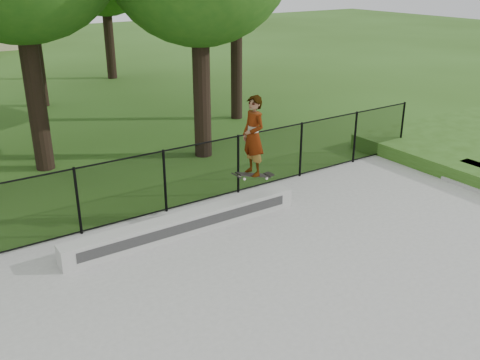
{
  "coord_description": "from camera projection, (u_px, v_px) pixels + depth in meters",
  "views": [
    {
      "loc": [
        -4.84,
        -4.36,
        5.34
      ],
      "look_at": [
        0.91,
        4.2,
        1.2
      ],
      "focal_mm": 40.0,
      "sensor_mm": 36.0,
      "label": 1
    }
  ],
  "objects": [
    {
      "name": "grind_ledge",
      "position": [
        186.0,
        223.0,
        11.31
      ],
      "size": [
        5.38,
        0.4,
        0.43
      ],
      "primitive_type": "cube",
      "color": "#A9A9A4",
      "rests_on": "concrete_slab"
    },
    {
      "name": "skater_airborne",
      "position": [
        253.0,
        137.0,
        11.45
      ],
      "size": [
        0.82,
        0.65,
        1.95
      ],
      "color": "black",
      "rests_on": "ground"
    },
    {
      "name": "concrete_steps",
      "position": [
        476.0,
        178.0,
        14.03
      ],
      "size": [
        1.07,
        1.2,
        0.45
      ],
      "color": "gray",
      "rests_on": "ground"
    },
    {
      "name": "concrete_slab",
      "position": [
        348.0,
        355.0,
        7.84
      ],
      "size": [
        14.0,
        12.0,
        0.06
      ],
      "primitive_type": "cube",
      "color": "gray",
      "rests_on": "ground"
    },
    {
      "name": "ground",
      "position": [
        348.0,
        357.0,
        7.85
      ],
      "size": [
        100.0,
        100.0,
        0.0
      ],
      "primitive_type": "plane",
      "color": "#2D5016",
      "rests_on": "ground"
    },
    {
      "name": "chainlink_fence",
      "position": [
        165.0,
        181.0,
        12.09
      ],
      "size": [
        16.06,
        0.06,
        1.5
      ],
      "color": "black",
      "rests_on": "concrete_slab"
    }
  ]
}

